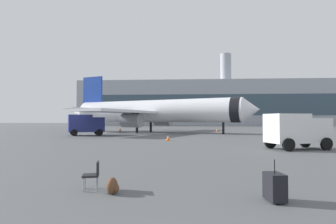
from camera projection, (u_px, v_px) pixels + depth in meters
airplane_at_gate at (153, 111)px, 47.72m from camera, size 34.44×31.55×10.50m
service_truck at (86, 124)px, 38.85m from camera, size 5.28×4.16×2.90m
cargo_van at (296, 130)px, 20.25m from camera, size 4.80×3.41×2.60m
safety_cone_near at (217, 130)px, 50.32m from camera, size 0.44×0.44×0.71m
safety_cone_mid at (168, 138)px, 28.74m from camera, size 0.44×0.44×0.61m
safety_cone_far at (120, 129)px, 52.68m from camera, size 0.44×0.44×0.80m
rolling_suitcase at (275, 187)px, 7.25m from camera, size 0.49×0.69×1.10m
traveller_backpack at (113, 186)px, 7.97m from camera, size 0.36×0.40×0.48m
gate_chair at (93, 174)px, 8.48m from camera, size 0.58×0.58×0.86m
terminal_building at (213, 104)px, 114.18m from camera, size 106.52×21.76×29.57m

